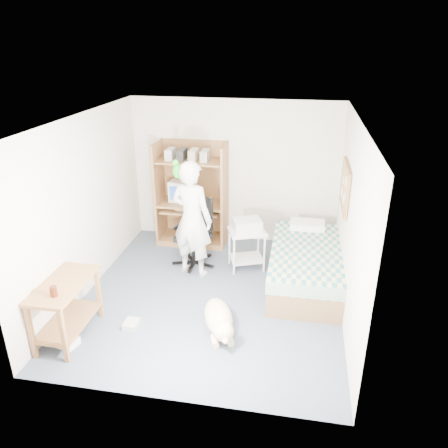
% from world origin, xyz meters
% --- Properties ---
extents(floor, '(4.00, 4.00, 0.00)m').
position_xyz_m(floor, '(0.00, 0.00, 0.00)').
color(floor, '#464E5F').
rests_on(floor, ground).
extents(wall_back, '(3.60, 0.02, 2.50)m').
position_xyz_m(wall_back, '(0.00, 2.00, 1.25)').
color(wall_back, beige).
rests_on(wall_back, floor).
extents(wall_right, '(0.02, 4.00, 2.50)m').
position_xyz_m(wall_right, '(1.80, 0.00, 1.25)').
color(wall_right, beige).
rests_on(wall_right, floor).
extents(wall_left, '(0.02, 4.00, 2.50)m').
position_xyz_m(wall_left, '(-1.80, 0.00, 1.25)').
color(wall_left, beige).
rests_on(wall_left, floor).
extents(ceiling, '(3.60, 4.00, 0.02)m').
position_xyz_m(ceiling, '(0.00, 0.00, 2.50)').
color(ceiling, white).
rests_on(ceiling, wall_back).
extents(computer_hutch, '(1.20, 0.63, 1.80)m').
position_xyz_m(computer_hutch, '(-0.70, 1.74, 0.82)').
color(computer_hutch, brown).
rests_on(computer_hutch, floor).
extents(bed, '(1.02, 2.02, 0.66)m').
position_xyz_m(bed, '(1.30, 0.62, 0.29)').
color(bed, brown).
rests_on(bed, floor).
extents(side_desk, '(0.50, 1.00, 0.75)m').
position_xyz_m(side_desk, '(-1.55, -1.20, 0.49)').
color(side_desk, brown).
rests_on(side_desk, floor).
extents(corkboard, '(0.04, 0.94, 0.66)m').
position_xyz_m(corkboard, '(1.77, 0.90, 1.45)').
color(corkboard, '#A17048').
rests_on(corkboard, wall_right).
extents(office_chair, '(0.62, 0.63, 1.09)m').
position_xyz_m(office_chair, '(-0.46, 0.92, 0.39)').
color(office_chair, black).
rests_on(office_chair, floor).
extents(person, '(0.76, 0.62, 1.81)m').
position_xyz_m(person, '(-0.43, 0.62, 0.91)').
color(person, silver).
rests_on(person, floor).
extents(parrot, '(0.13, 0.23, 0.37)m').
position_xyz_m(parrot, '(-0.63, 0.63, 1.66)').
color(parrot, '#159219').
rests_on(parrot, person).
extents(dog, '(0.57, 1.04, 0.40)m').
position_xyz_m(dog, '(0.25, -0.78, 0.18)').
color(dog, beige).
rests_on(dog, floor).
extents(printer_cart, '(0.67, 0.60, 0.66)m').
position_xyz_m(printer_cart, '(0.38, 0.91, 0.44)').
color(printer_cart, silver).
rests_on(printer_cart, floor).
extents(printer, '(0.51, 0.45, 0.18)m').
position_xyz_m(printer, '(0.38, 0.91, 0.75)').
color(printer, '#B8B8B3').
rests_on(printer, printer_cart).
extents(crt_monitor, '(0.44, 0.46, 0.37)m').
position_xyz_m(crt_monitor, '(-0.87, 1.75, 0.95)').
color(crt_monitor, beige).
rests_on(crt_monitor, computer_hutch).
extents(keyboard, '(0.46, 0.19, 0.03)m').
position_xyz_m(keyboard, '(-0.73, 1.58, 0.67)').
color(keyboard, beige).
rests_on(keyboard, computer_hutch).
extents(pencil_cup, '(0.08, 0.08, 0.12)m').
position_xyz_m(pencil_cup, '(-0.37, 1.65, 0.82)').
color(pencil_cup, gold).
rests_on(pencil_cup, computer_hutch).
extents(drink_glass, '(0.08, 0.08, 0.12)m').
position_xyz_m(drink_glass, '(-1.50, -1.47, 0.81)').
color(drink_glass, '#40180A').
rests_on(drink_glass, side_desk).
extents(floor_box_a, '(0.29, 0.26, 0.10)m').
position_xyz_m(floor_box_a, '(-1.50, -1.39, 0.05)').
color(floor_box_a, white).
rests_on(floor_box_a, floor).
extents(floor_box_b, '(0.18, 0.22, 0.08)m').
position_xyz_m(floor_box_b, '(-0.87, -0.91, 0.04)').
color(floor_box_b, '#A4A49F').
rests_on(floor_box_b, floor).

